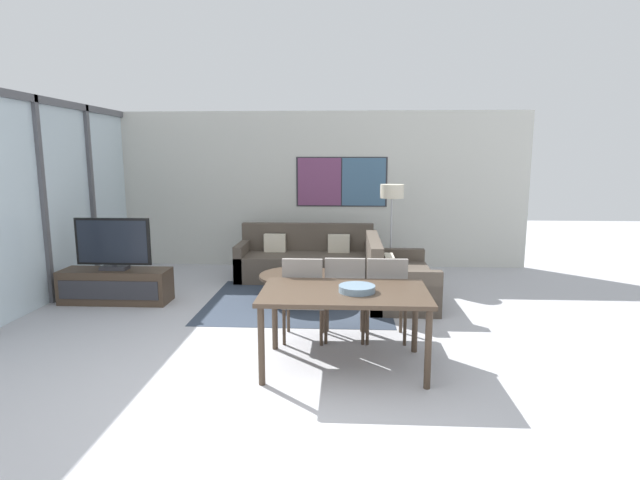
{
  "coord_description": "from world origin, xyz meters",
  "views": [
    {
      "loc": [
        0.68,
        -3.91,
        2.01
      ],
      "look_at": [
        0.35,
        2.37,
        0.95
      ],
      "focal_mm": 28.0,
      "sensor_mm": 36.0,
      "label": 1
    }
  ],
  "objects_px": {
    "dining_chair_centre": "(345,294)",
    "floor_lamp": "(392,198)",
    "tv_console": "(116,286)",
    "sofa_main": "(306,261)",
    "dining_chair_right": "(386,295)",
    "sofa_side": "(393,281)",
    "dining_chair_left": "(303,295)",
    "television": "(113,244)",
    "fruit_bowl": "(357,288)",
    "dining_table": "(345,298)",
    "coffee_table": "(298,281)"
  },
  "relations": [
    {
      "from": "dining_chair_centre",
      "to": "floor_lamp",
      "type": "bearing_deg",
      "value": 75.08
    },
    {
      "from": "tv_console",
      "to": "sofa_main",
      "type": "height_order",
      "value": "sofa_main"
    },
    {
      "from": "tv_console",
      "to": "dining_chair_right",
      "type": "xyz_separation_m",
      "value": [
        3.62,
        -1.29,
        0.29
      ]
    },
    {
      "from": "sofa_main",
      "to": "dining_chair_right",
      "type": "height_order",
      "value": "dining_chair_right"
    },
    {
      "from": "sofa_side",
      "to": "dining_chair_left",
      "type": "xyz_separation_m",
      "value": [
        -1.13,
        -1.64,
        0.24
      ]
    },
    {
      "from": "television",
      "to": "dining_chair_left",
      "type": "relative_size",
      "value": 1.09
    },
    {
      "from": "sofa_main",
      "to": "dining_chair_left",
      "type": "relative_size",
      "value": 2.35
    },
    {
      "from": "dining_chair_centre",
      "to": "fruit_bowl",
      "type": "relative_size",
      "value": 2.78
    },
    {
      "from": "tv_console",
      "to": "sofa_side",
      "type": "distance_m",
      "value": 3.87
    },
    {
      "from": "sofa_main",
      "to": "sofa_side",
      "type": "xyz_separation_m",
      "value": [
        1.33,
        -1.24,
        -0.0
      ]
    },
    {
      "from": "sofa_main",
      "to": "dining_chair_centre",
      "type": "bearing_deg",
      "value": -77.14
    },
    {
      "from": "television",
      "to": "floor_lamp",
      "type": "height_order",
      "value": "floor_lamp"
    },
    {
      "from": "fruit_bowl",
      "to": "dining_chair_right",
      "type": "bearing_deg",
      "value": 65.93
    },
    {
      "from": "sofa_main",
      "to": "floor_lamp",
      "type": "relative_size",
      "value": 1.43
    },
    {
      "from": "sofa_side",
      "to": "fruit_bowl",
      "type": "relative_size",
      "value": 4.77
    },
    {
      "from": "sofa_side",
      "to": "dining_chair_centre",
      "type": "height_order",
      "value": "dining_chair_centre"
    },
    {
      "from": "tv_console",
      "to": "floor_lamp",
      "type": "xyz_separation_m",
      "value": [
        3.91,
        1.48,
        1.12
      ]
    },
    {
      "from": "tv_console",
      "to": "fruit_bowl",
      "type": "height_order",
      "value": "fruit_bowl"
    },
    {
      "from": "dining_chair_left",
      "to": "fruit_bowl",
      "type": "xyz_separation_m",
      "value": [
        0.56,
        -0.7,
        0.27
      ]
    },
    {
      "from": "dining_table",
      "to": "floor_lamp",
      "type": "xyz_separation_m",
      "value": [
        0.74,
        3.48,
        0.66
      ]
    },
    {
      "from": "dining_chair_left",
      "to": "sofa_main",
      "type": "bearing_deg",
      "value": 93.95
    },
    {
      "from": "floor_lamp",
      "to": "sofa_side",
      "type": "bearing_deg",
      "value": -92.81
    },
    {
      "from": "coffee_table",
      "to": "tv_console",
      "type": "bearing_deg",
      "value": -176.7
    },
    {
      "from": "sofa_side",
      "to": "dining_chair_right",
      "type": "relative_size",
      "value": 1.71
    },
    {
      "from": "dining_chair_right",
      "to": "floor_lamp",
      "type": "xyz_separation_m",
      "value": [
        0.29,
        2.77,
        0.82
      ]
    },
    {
      "from": "coffee_table",
      "to": "floor_lamp",
      "type": "distance_m",
      "value": 2.19
    },
    {
      "from": "sofa_main",
      "to": "sofa_side",
      "type": "height_order",
      "value": "same"
    },
    {
      "from": "dining_chair_centre",
      "to": "dining_chair_right",
      "type": "height_order",
      "value": "same"
    },
    {
      "from": "sofa_main",
      "to": "sofa_side",
      "type": "distance_m",
      "value": 1.82
    },
    {
      "from": "sofa_side",
      "to": "dining_chair_right",
      "type": "bearing_deg",
      "value": 171.7
    },
    {
      "from": "television",
      "to": "sofa_main",
      "type": "height_order",
      "value": "television"
    },
    {
      "from": "floor_lamp",
      "to": "tv_console",
      "type": "bearing_deg",
      "value": -159.28
    },
    {
      "from": "tv_console",
      "to": "coffee_table",
      "type": "xyz_separation_m",
      "value": [
        2.53,
        0.15,
        0.06
      ]
    },
    {
      "from": "sofa_main",
      "to": "dining_table",
      "type": "height_order",
      "value": "sofa_main"
    },
    {
      "from": "television",
      "to": "dining_chair_left",
      "type": "height_order",
      "value": "television"
    },
    {
      "from": "dining_table",
      "to": "dining_chair_right",
      "type": "xyz_separation_m",
      "value": [
        0.45,
        0.7,
        -0.16
      ]
    },
    {
      "from": "dining_table",
      "to": "dining_chair_centre",
      "type": "xyz_separation_m",
      "value": [
        0.0,
        0.71,
        -0.16
      ]
    },
    {
      "from": "sofa_side",
      "to": "fruit_bowl",
      "type": "bearing_deg",
      "value": 166.42
    },
    {
      "from": "television",
      "to": "tv_console",
      "type": "bearing_deg",
      "value": -90.0
    },
    {
      "from": "dining_chair_centre",
      "to": "fruit_bowl",
      "type": "distance_m",
      "value": 0.8
    },
    {
      "from": "dining_table",
      "to": "floor_lamp",
      "type": "distance_m",
      "value": 3.61
    },
    {
      "from": "dining_chair_left",
      "to": "floor_lamp",
      "type": "relative_size",
      "value": 0.61
    },
    {
      "from": "dining_chair_centre",
      "to": "sofa_side",
      "type": "bearing_deg",
      "value": 66.85
    },
    {
      "from": "television",
      "to": "dining_chair_right",
      "type": "distance_m",
      "value": 3.86
    },
    {
      "from": "fruit_bowl",
      "to": "sofa_main",
      "type": "bearing_deg",
      "value": 102.01
    },
    {
      "from": "coffee_table",
      "to": "dining_chair_left",
      "type": "xyz_separation_m",
      "value": [
        0.2,
        -1.49,
        0.23
      ]
    },
    {
      "from": "sofa_main",
      "to": "dining_chair_right",
      "type": "xyz_separation_m",
      "value": [
        1.09,
        -2.84,
        0.24
      ]
    },
    {
      "from": "sofa_side",
      "to": "dining_chair_right",
      "type": "distance_m",
      "value": 1.63
    },
    {
      "from": "dining_chair_left",
      "to": "fruit_bowl",
      "type": "bearing_deg",
      "value": -51.03
    },
    {
      "from": "sofa_side",
      "to": "fruit_bowl",
      "type": "distance_m",
      "value": 2.46
    }
  ]
}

